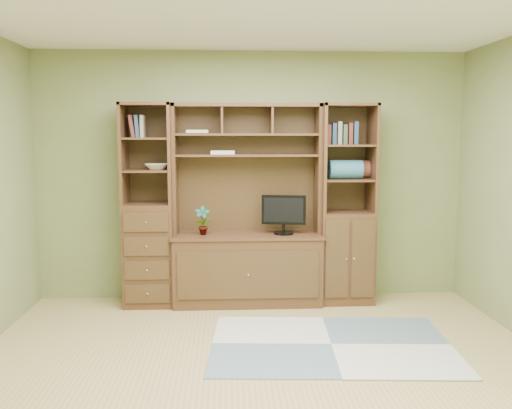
{
  "coord_description": "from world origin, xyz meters",
  "views": [
    {
      "loc": [
        -0.26,
        -3.73,
        1.73
      ],
      "look_at": [
        0.0,
        1.2,
        1.1
      ],
      "focal_mm": 38.0,
      "sensor_mm": 36.0,
      "label": 1
    }
  ],
  "objects": [
    {
      "name": "room",
      "position": [
        0.0,
        0.0,
        1.3
      ],
      "size": [
        4.6,
        4.1,
        2.64
      ],
      "color": "tan",
      "rests_on": "ground"
    },
    {
      "name": "bowl",
      "position": [
        -0.96,
        1.77,
        1.42
      ],
      "size": [
        0.24,
        0.24,
        0.06
      ],
      "primitive_type": "imported",
      "color": "silver",
      "rests_on": "left_tower"
    },
    {
      "name": "blanket_teal",
      "position": [
        0.94,
        1.73,
        1.39
      ],
      "size": [
        0.33,
        0.19,
        0.19
      ],
      "primitive_type": "cube",
      "color": "#2E6679",
      "rests_on": "right_tower"
    },
    {
      "name": "magazines",
      "position": [
        -0.3,
        1.82,
        1.56
      ],
      "size": [
        0.24,
        0.18,
        0.04
      ],
      "primitive_type": "cube",
      "color": "beige",
      "rests_on": "center_hutch"
    },
    {
      "name": "orchid",
      "position": [
        -0.51,
        1.7,
        0.88
      ],
      "size": [
        0.15,
        0.1,
        0.29
      ],
      "primitive_type": "imported",
      "color": "#B36C3C",
      "rests_on": "center_hutch"
    },
    {
      "name": "monitor",
      "position": [
        0.31,
        1.7,
        1.0
      ],
      "size": [
        0.48,
        0.27,
        0.55
      ],
      "primitive_type": "cube",
      "rotation": [
        0.0,
        0.0,
        -0.17
      ],
      "color": "black",
      "rests_on": "center_hutch"
    },
    {
      "name": "left_tower",
      "position": [
        -1.06,
        1.77,
        1.02
      ],
      "size": [
        0.5,
        0.45,
        2.05
      ],
      "primitive_type": "cube",
      "color": "#482B19",
      "rests_on": "ground"
    },
    {
      "name": "blanket_red",
      "position": [
        1.05,
        1.85,
        1.38
      ],
      "size": [
        0.33,
        0.18,
        0.18
      ],
      "primitive_type": "cube",
      "color": "brown",
      "rests_on": "right_tower"
    },
    {
      "name": "right_tower",
      "position": [
        0.97,
        1.77,
        1.02
      ],
      "size": [
        0.55,
        0.45,
        2.05
      ],
      "primitive_type": "cube",
      "color": "#482B19",
      "rests_on": "ground"
    },
    {
      "name": "center_hutch",
      "position": [
        -0.06,
        1.73,
        1.02
      ],
      "size": [
        1.54,
        0.53,
        2.05
      ],
      "primitive_type": "cube",
      "color": "#482B19",
      "rests_on": "ground"
    },
    {
      "name": "rug",
      "position": [
        0.59,
        0.54,
        0.01
      ],
      "size": [
        2.06,
        1.45,
        0.01
      ],
      "primitive_type": "cube",
      "rotation": [
        0.0,
        0.0,
        -0.07
      ],
      "color": "#979D9C",
      "rests_on": "ground"
    }
  ]
}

